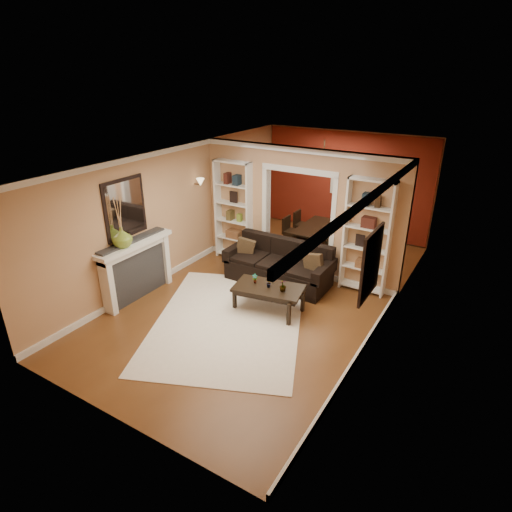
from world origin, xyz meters
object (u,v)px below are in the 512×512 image
Objects in this scene: bookshelf_right at (367,237)px; dining_table at (318,237)px; bookshelf_left at (234,211)px; sofa at (278,263)px; fireplace at (138,270)px; coffee_table at (268,298)px.

dining_table is at bearing 135.78° from bookshelf_right.
bookshelf_left is 1.50× the size of dining_table.
sofa reaches higher than dining_table.
bookshelf_right is at bearing -134.22° from dining_table.
sofa is 1.86m from bookshelf_right.
fireplace reaches higher than sofa.
coffee_table is at bearing 19.98° from fireplace.
bookshelf_right is 1.35× the size of fireplace.
fireplace is at bearing -136.05° from sofa.
sofa is 2.21m from dining_table.
bookshelf_left is at bearing 158.64° from sofa.
bookshelf_left is (-1.48, 0.58, 0.71)m from sofa.
fireplace reaches higher than coffee_table.
sofa reaches higher than coffee_table.
bookshelf_left is at bearing 138.73° from dining_table.
coffee_table is (0.38, -1.08, -0.20)m from sofa.
sofa is at bearing 99.09° from coffee_table.
bookshelf_left is 1.35× the size of fireplace.
sofa is at bearing -160.27° from bookshelf_right.
dining_table is (1.43, 1.63, -0.88)m from bookshelf_left.
bookshelf_right is at bearing 42.90° from coffee_table.
bookshelf_right is at bearing 19.73° from sofa.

